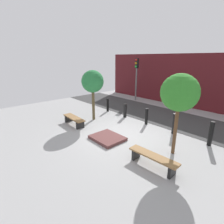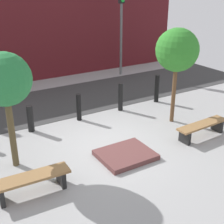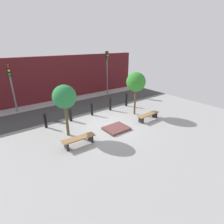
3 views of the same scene
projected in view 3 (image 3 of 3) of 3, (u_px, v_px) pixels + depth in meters
The scene contains 15 objects.
ground_plane at pixel (109, 125), 11.19m from camera, with size 18.00×18.00×0.00m, color #979797.
road_strip at pixel (80, 108), 14.18m from camera, with size 18.00×3.42×0.01m, color #363636.
building_facade at pixel (61, 78), 16.00m from camera, with size 16.20×0.50×3.86m, color #511419.
bench_left at pixel (79, 140), 8.91m from camera, with size 1.72×0.52×0.44m.
bench_right at pixel (148, 116), 11.83m from camera, with size 1.80×0.47×0.44m.
planter_bed at pixel (116, 128), 10.61m from camera, with size 1.42×1.18×0.14m, color brown.
tree_behind_left_bench at pixel (64, 97), 9.18m from camera, with size 1.26×1.26×2.91m.
tree_behind_right_bench at pixel (136, 82), 12.05m from camera, with size 1.34×1.34×3.07m.
bollard_far_left at pixel (45, 121), 10.71m from camera, with size 0.16×0.16×0.90m, color black.
bollard_left at pixel (71, 115), 11.65m from camera, with size 0.20×0.20×0.85m, color black.
bollard_center at pixel (92, 109), 12.56m from camera, with size 0.16×0.16×0.92m, color black.
bollard_right at pixel (110, 104), 13.47m from camera, with size 0.17×0.17×1.02m, color black.
bollard_far_right at pixel (126, 100), 14.39m from camera, with size 0.18×0.18×1.08m, color black.
traffic_light_west at pixel (11, 80), 12.39m from camera, with size 0.28×0.27×3.51m.
traffic_light_mid_west at pixel (107, 65), 16.97m from camera, with size 0.28×0.27×4.16m.
Camera 3 is at (-5.93, -8.15, 4.94)m, focal length 28.00 mm.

